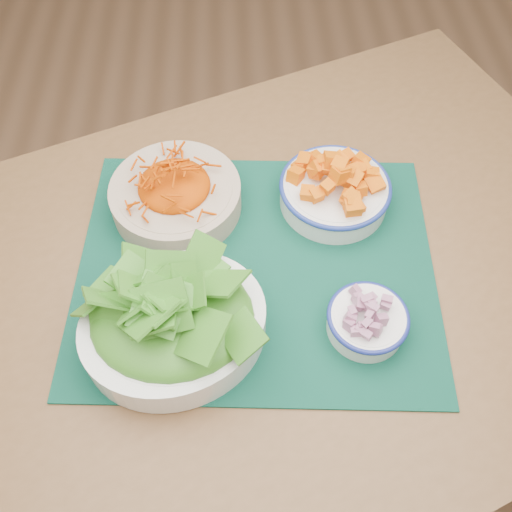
{
  "coord_description": "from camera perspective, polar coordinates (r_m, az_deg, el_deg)",
  "views": [
    {
      "loc": [
        -0.35,
        -0.77,
        1.54
      ],
      "look_at": [
        -0.32,
        -0.25,
        0.78
      ],
      "focal_mm": 40.0,
      "sensor_mm": 36.0,
      "label": 1
    }
  ],
  "objects": [
    {
      "name": "ground",
      "position": [
        1.75,
        10.38,
        -7.27
      ],
      "size": [
        4.0,
        4.0,
        0.0
      ],
      "primitive_type": "plane",
      "color": "#A77651",
      "rests_on": "ground"
    },
    {
      "name": "table",
      "position": [
        1.0,
        0.24,
        -5.03
      ],
      "size": [
        1.57,
        1.32,
        0.75
      ],
      "rotation": [
        0.0,
        0.0,
        0.39
      ],
      "color": "brown",
      "rests_on": "ground"
    },
    {
      "name": "placemat",
      "position": [
        0.94,
        -0.0,
        -1.1
      ],
      "size": [
        0.61,
        0.51,
        0.0
      ],
      "primitive_type": "cube",
      "rotation": [
        0.0,
        0.0,
        -0.07
      ],
      "color": "black",
      "rests_on": "table"
    },
    {
      "name": "carrot_bowl",
      "position": [
        0.99,
        -8.09,
        6.43
      ],
      "size": [
        0.27,
        0.27,
        0.09
      ],
      "rotation": [
        0.0,
        0.0,
        -0.23
      ],
      "color": "#BDA68D",
      "rests_on": "placemat"
    },
    {
      "name": "squash_bowl",
      "position": [
        0.99,
        7.95,
        6.94
      ],
      "size": [
        0.24,
        0.24,
        0.09
      ],
      "rotation": [
        0.0,
        0.0,
        0.3
      ],
      "color": "white",
      "rests_on": "placemat"
    },
    {
      "name": "lettuce_bowl",
      "position": [
        0.83,
        -8.33,
        -6.29
      ],
      "size": [
        0.34,
        0.31,
        0.12
      ],
      "rotation": [
        0.0,
        0.0,
        0.34
      ],
      "color": "white",
      "rests_on": "placemat"
    },
    {
      "name": "onion_bowl",
      "position": [
        0.87,
        11.11,
        -6.19
      ],
      "size": [
        0.14,
        0.14,
        0.06
      ],
      "rotation": [
        0.0,
        0.0,
        0.28
      ],
      "color": "white",
      "rests_on": "placemat"
    }
  ]
}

